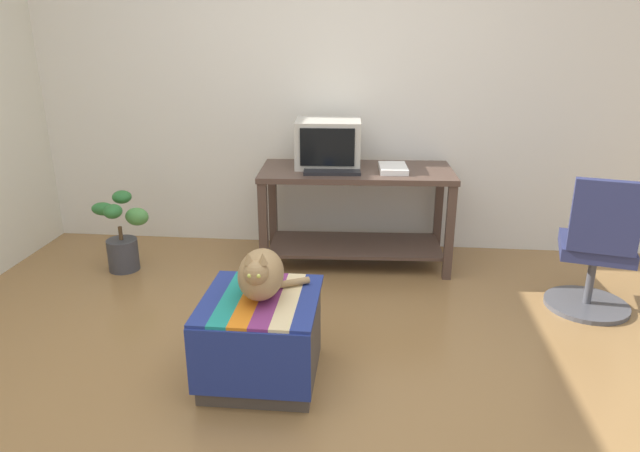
% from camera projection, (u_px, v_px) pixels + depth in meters
% --- Properties ---
extents(ground_plane, '(14.00, 14.00, 0.00)m').
position_uv_depth(ground_plane, '(299.00, 382.00, 2.93)').
color(ground_plane, olive).
extents(back_wall, '(8.00, 0.10, 2.60)m').
position_uv_depth(back_wall, '(333.00, 83.00, 4.42)').
color(back_wall, silver).
rests_on(back_wall, ground_plane).
extents(desk, '(1.42, 0.68, 0.73)m').
position_uv_depth(desk, '(356.00, 200.00, 4.24)').
color(desk, '#4C382D').
rests_on(desk, ground_plane).
extents(tv_monitor, '(0.49, 0.40, 0.34)m').
position_uv_depth(tv_monitor, '(328.00, 144.00, 4.20)').
color(tv_monitor, '#BCB7A8').
rests_on(tv_monitor, desk).
extents(keyboard, '(0.41, 0.18, 0.02)m').
position_uv_depth(keyboard, '(332.00, 172.00, 4.04)').
color(keyboard, black).
rests_on(keyboard, desk).
extents(book, '(0.21, 0.31, 0.04)m').
position_uv_depth(book, '(393.00, 168.00, 4.10)').
color(book, white).
rests_on(book, desk).
extents(ottoman_with_blanket, '(0.57, 0.63, 0.45)m').
position_uv_depth(ottoman_with_blanket, '(262.00, 338.00, 2.91)').
color(ottoman_with_blanket, '#4C4238').
rests_on(ottoman_with_blanket, ground_plane).
extents(cat, '(0.34, 0.38, 0.29)m').
position_uv_depth(cat, '(261.00, 274.00, 2.80)').
color(cat, '#9E7A4C').
rests_on(cat, ottoman_with_blanket).
extents(potted_plant, '(0.40, 0.35, 0.58)m').
position_uv_depth(potted_plant, '(122.00, 237.00, 4.18)').
color(potted_plant, '#3D3D42').
rests_on(potted_plant, ground_plane).
extents(office_chair, '(0.52, 0.52, 0.89)m').
position_uv_depth(office_chair, '(596.00, 255.00, 3.53)').
color(office_chair, '#4C4C51').
rests_on(office_chair, ground_plane).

